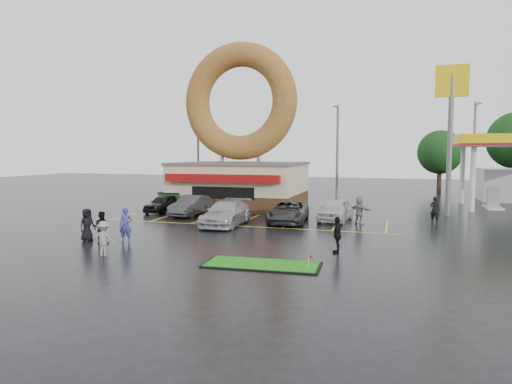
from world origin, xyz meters
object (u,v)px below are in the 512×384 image
(donut_shop, at_px, (240,153))
(car_silver, at_px, (226,213))
(person_blue, at_px, (126,225))
(putting_green, at_px, (262,264))
(shell_sign, at_px, (451,112))
(streetlight_right, at_px, (474,150))
(car_grey, at_px, (288,212))
(streetlight_mid, at_px, (337,150))
(car_dgrey, at_px, (192,206))
(dumpster, at_px, (172,201))
(car_black, at_px, (163,204))
(person_cameraman, at_px, (337,235))
(car_white, at_px, (336,210))
(streetlight_left, at_px, (198,150))

(donut_shop, height_order, car_silver, donut_shop)
(person_blue, bearing_deg, putting_green, -34.71)
(shell_sign, height_order, streetlight_right, shell_sign)
(car_grey, distance_m, person_blue, 10.84)
(streetlight_mid, xyz_separation_m, streetlight_right, (12.00, 1.00, 0.00))
(car_dgrey, distance_m, car_grey, 7.46)
(person_blue, bearing_deg, car_silver, 49.20)
(car_silver, relative_size, dumpster, 2.91)
(car_silver, bearing_deg, car_black, 145.82)
(donut_shop, relative_size, putting_green, 2.82)
(car_black, height_order, person_cameraman, person_cameraman)
(car_silver, bearing_deg, car_grey, 30.22)
(streetlight_mid, relative_size, person_cameraman, 5.47)
(shell_sign, height_order, streetlight_mid, shell_sign)
(person_cameraman, distance_m, dumpster, 18.76)
(streetlight_mid, distance_m, person_blue, 25.51)
(donut_shop, relative_size, car_white, 3.09)
(streetlight_left, xyz_separation_m, dumpster, (2.50, -10.46, -4.13))
(streetlight_mid, xyz_separation_m, person_blue, (-7.43, -24.09, -3.90))
(streetlight_left, xyz_separation_m, car_white, (15.69, -12.55, -4.04))
(dumpster, bearing_deg, putting_green, -47.81)
(streetlight_mid, height_order, person_blue, streetlight_mid)
(streetlight_left, bearing_deg, shell_sign, -18.99)
(streetlight_right, distance_m, car_silver, 25.12)
(streetlight_right, distance_m, dumpster, 26.92)
(car_dgrey, height_order, car_white, car_white)
(streetlight_mid, distance_m, car_white, 14.24)
(car_black, height_order, car_silver, car_silver)
(streetlight_left, height_order, car_grey, streetlight_left)
(donut_shop, height_order, streetlight_left, donut_shop)
(dumpster, bearing_deg, person_blue, -68.43)
(car_grey, height_order, person_blue, person_blue)
(donut_shop, relative_size, person_blue, 7.66)
(streetlight_right, relative_size, car_dgrey, 2.04)
(car_grey, distance_m, person_cameraman, 9.06)
(car_silver, distance_m, dumpster, 9.12)
(streetlight_right, bearing_deg, car_black, -148.92)
(streetlight_right, bearing_deg, dumpster, -152.08)
(donut_shop, xyz_separation_m, streetlight_left, (-7.00, 6.95, 0.32))
(streetlight_mid, height_order, car_dgrey, streetlight_mid)
(car_silver, distance_m, person_blue, 7.25)
(dumpster, bearing_deg, car_black, -81.69)
(donut_shop, relative_size, streetlight_left, 1.50)
(car_grey, xyz_separation_m, car_white, (2.82, 1.72, 0.05))
(streetlight_left, height_order, dumpster, streetlight_left)
(shell_sign, height_order, car_black, shell_sign)
(car_white, height_order, dumpster, car_white)
(streetlight_left, xyz_separation_m, putting_green, (14.44, -25.48, -4.74))
(car_silver, bearing_deg, shell_sign, 30.44)
(shell_sign, xyz_separation_m, car_black, (-20.37, -4.17, -6.72))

